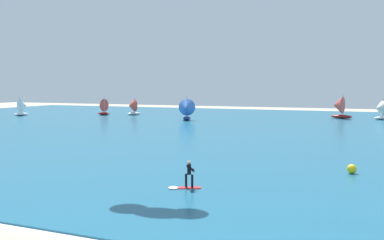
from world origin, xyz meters
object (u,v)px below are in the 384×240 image
sailboat_near_shore (23,107)px  sailboat_far_right (186,109)px  sailboat_outermost (380,110)px  sailboat_trailing (132,107)px  kitesurfer (186,178)px  marker_buoy (352,169)px  sailboat_anchored_offshore (102,107)px  sailboat_heeled_over (339,107)px

sailboat_near_shore → sailboat_far_right: size_ratio=0.89×
sailboat_near_shore → sailboat_outermost: sailboat_outermost is taller
sailboat_trailing → sailboat_outermost: sailboat_outermost is taller
kitesurfer → sailboat_far_right: (-18.08, 43.90, 1.35)m
sailboat_trailing → kitesurfer: bearing=-57.0°
kitesurfer → sailboat_outermost: (14.08, 57.92, 1.16)m
kitesurfer → marker_buoy: bearing=40.8°
sailboat_anchored_offshore → sailboat_near_shore: sailboat_near_shore is taller
sailboat_near_shore → sailboat_heeled_over: sailboat_heeled_over is taller
sailboat_anchored_offshore → sailboat_far_right: sailboat_far_right is taller
sailboat_far_right → kitesurfer: bearing=-67.6°
sailboat_near_shore → sailboat_trailing: sailboat_near_shore is taller
sailboat_near_shore → sailboat_anchored_offshore: bearing=28.9°
kitesurfer → sailboat_near_shore: sailboat_near_shore is taller
sailboat_far_right → sailboat_anchored_offshore: bearing=164.6°
sailboat_far_right → sailboat_heeled_over: size_ratio=0.92×
sailboat_heeled_over → kitesurfer: bearing=-96.8°
sailboat_trailing → sailboat_near_shore: bearing=-154.8°
sailboat_far_right → marker_buoy: size_ratio=6.53×
sailboat_anchored_offshore → sailboat_heeled_over: (46.85, 8.73, 0.39)m
sailboat_heeled_over → marker_buoy: 50.73m
sailboat_anchored_offshore → sailboat_trailing: size_ratio=1.02×
sailboat_heeled_over → marker_buoy: bearing=-87.5°
sailboat_anchored_offshore → sailboat_trailing: bearing=16.1°
sailboat_anchored_offshore → sailboat_heeled_over: 47.65m
kitesurfer → sailboat_near_shore: bearing=142.0°
sailboat_near_shore → sailboat_heeled_over: bearing=15.1°
sailboat_near_shore → marker_buoy: (63.11, -34.16, -1.42)m
marker_buoy → sailboat_trailing: bearing=134.4°
sailboat_near_shore → marker_buoy: size_ratio=5.81×
sailboat_far_right → sailboat_trailing: bearing=153.4°
sailboat_near_shore → marker_buoy: sailboat_near_shore is taller
sailboat_anchored_offshore → sailboat_far_right: size_ratio=0.89×
sailboat_near_shore → sailboat_far_right: 35.85m
kitesurfer → sailboat_heeled_over: 59.06m
sailboat_anchored_offshore → kitesurfer: bearing=-51.4°
sailboat_trailing → sailboat_heeled_over: bearing=9.7°
sailboat_anchored_offshore → sailboat_outermost: size_ratio=0.98×
sailboat_far_right → marker_buoy: 45.16m
sailboat_trailing → marker_buoy: sailboat_trailing is taller
sailboat_outermost → sailboat_far_right: (-32.15, -14.02, 0.19)m
kitesurfer → sailboat_trailing: bearing=123.0°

